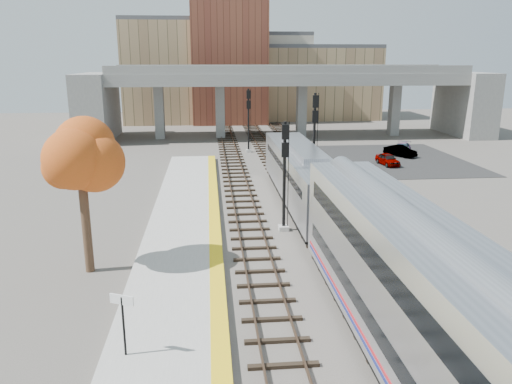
{
  "coord_description": "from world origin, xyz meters",
  "views": [
    {
      "loc": [
        -5.57,
        -22.19,
        10.32
      ],
      "look_at": [
        -2.81,
        6.85,
        2.5
      ],
      "focal_mm": 35.0,
      "sensor_mm": 36.0,
      "label": 1
    }
  ],
  "objects_px": {
    "car_c": "(402,148)",
    "signal_mast_near": "(284,179)",
    "car_b": "(400,151)",
    "coach": "(451,338)",
    "signal_mast_far": "(249,121)",
    "locomotive": "(302,174)",
    "car_a": "(388,159)",
    "signal_mast_mid": "(314,140)",
    "tree": "(80,155)"
  },
  "relations": [
    {
      "from": "car_c",
      "to": "signal_mast_near",
      "type": "bearing_deg",
      "value": -95.38
    },
    {
      "from": "car_b",
      "to": "car_c",
      "type": "height_order",
      "value": "car_b"
    },
    {
      "from": "coach",
      "to": "signal_mast_far",
      "type": "bearing_deg",
      "value": 92.73
    },
    {
      "from": "signal_mast_far",
      "to": "signal_mast_near",
      "type": "bearing_deg",
      "value": -90.0
    },
    {
      "from": "car_b",
      "to": "locomotive",
      "type": "bearing_deg",
      "value": -163.55
    },
    {
      "from": "car_a",
      "to": "car_c",
      "type": "bearing_deg",
      "value": 50.96
    },
    {
      "from": "car_a",
      "to": "locomotive",
      "type": "bearing_deg",
      "value": -137.51
    },
    {
      "from": "car_a",
      "to": "car_c",
      "type": "distance_m",
      "value": 6.97
    },
    {
      "from": "signal_mast_mid",
      "to": "car_a",
      "type": "relative_size",
      "value": 2.24
    },
    {
      "from": "signal_mast_far",
      "to": "car_a",
      "type": "xyz_separation_m",
      "value": [
        13.21,
        -8.56,
        -2.91
      ]
    },
    {
      "from": "locomotive",
      "to": "coach",
      "type": "bearing_deg",
      "value": -90.0
    },
    {
      "from": "signal_mast_far",
      "to": "car_c",
      "type": "relative_size",
      "value": 1.74
    },
    {
      "from": "signal_mast_far",
      "to": "car_b",
      "type": "bearing_deg",
      "value": -14.72
    },
    {
      "from": "signal_mast_near",
      "to": "car_c",
      "type": "xyz_separation_m",
      "value": [
        16.93,
        24.26,
        -2.66
      ]
    },
    {
      "from": "locomotive",
      "to": "car_a",
      "type": "distance_m",
      "value": 17.1
    },
    {
      "from": "locomotive",
      "to": "car_a",
      "type": "bearing_deg",
      "value": 49.24
    },
    {
      "from": "signal_mast_near",
      "to": "car_b",
      "type": "height_order",
      "value": "signal_mast_near"
    },
    {
      "from": "coach",
      "to": "car_a",
      "type": "height_order",
      "value": "coach"
    },
    {
      "from": "signal_mast_mid",
      "to": "car_c",
      "type": "relative_size",
      "value": 1.88
    },
    {
      "from": "signal_mast_near",
      "to": "coach",
      "type": "bearing_deg",
      "value": -83.01
    },
    {
      "from": "car_a",
      "to": "tree",
      "type": "bearing_deg",
      "value": -142.18
    },
    {
      "from": "locomotive",
      "to": "signal_mast_far",
      "type": "relative_size",
      "value": 2.68
    },
    {
      "from": "tree",
      "to": "car_a",
      "type": "relative_size",
      "value": 2.33
    },
    {
      "from": "signal_mast_near",
      "to": "tree",
      "type": "bearing_deg",
      "value": -154.38
    },
    {
      "from": "coach",
      "to": "car_c",
      "type": "height_order",
      "value": "coach"
    },
    {
      "from": "signal_mast_near",
      "to": "locomotive",
      "type": "bearing_deg",
      "value": 69.02
    },
    {
      "from": "signal_mast_far",
      "to": "car_c",
      "type": "bearing_deg",
      "value": -8.96
    },
    {
      "from": "coach",
      "to": "signal_mast_near",
      "type": "height_order",
      "value": "signal_mast_near"
    },
    {
      "from": "car_a",
      "to": "car_c",
      "type": "xyz_separation_m",
      "value": [
        3.72,
        5.89,
        0.01
      ]
    },
    {
      "from": "tree",
      "to": "car_b",
      "type": "distance_m",
      "value": 38.89
    },
    {
      "from": "signal_mast_far",
      "to": "tree",
      "type": "height_order",
      "value": "tree"
    },
    {
      "from": "car_a",
      "to": "car_b",
      "type": "xyz_separation_m",
      "value": [
        2.95,
        4.31,
        0.01
      ]
    },
    {
      "from": "car_c",
      "to": "car_a",
      "type": "bearing_deg",
      "value": -92.75
    },
    {
      "from": "tree",
      "to": "car_a",
      "type": "xyz_separation_m",
      "value": [
        23.78,
        23.44,
        -5.28
      ]
    },
    {
      "from": "coach",
      "to": "car_b",
      "type": "height_order",
      "value": "coach"
    },
    {
      "from": "locomotive",
      "to": "signal_mast_near",
      "type": "distance_m",
      "value": 5.95
    },
    {
      "from": "signal_mast_mid",
      "to": "car_c",
      "type": "bearing_deg",
      "value": 46.12
    },
    {
      "from": "locomotive",
      "to": "tree",
      "type": "height_order",
      "value": "tree"
    },
    {
      "from": "signal_mast_near",
      "to": "car_b",
      "type": "bearing_deg",
      "value": 54.54
    },
    {
      "from": "signal_mast_mid",
      "to": "car_b",
      "type": "bearing_deg",
      "value": 44.31
    },
    {
      "from": "tree",
      "to": "car_b",
      "type": "relative_size",
      "value": 2.2
    },
    {
      "from": "signal_mast_near",
      "to": "tree",
      "type": "xyz_separation_m",
      "value": [
        -10.57,
        -5.07,
        2.61
      ]
    },
    {
      "from": "locomotive",
      "to": "coach",
      "type": "distance_m",
      "value": 22.61
    },
    {
      "from": "locomotive",
      "to": "tree",
      "type": "relative_size",
      "value": 2.39
    },
    {
      "from": "locomotive",
      "to": "signal_mast_far",
      "type": "bearing_deg",
      "value": 95.59
    },
    {
      "from": "signal_mast_near",
      "to": "tree",
      "type": "relative_size",
      "value": 0.85
    },
    {
      "from": "signal_mast_near",
      "to": "car_b",
      "type": "distance_m",
      "value": 27.98
    },
    {
      "from": "car_b",
      "to": "car_c",
      "type": "xyz_separation_m",
      "value": [
        0.78,
        1.58,
        -0.0
      ]
    },
    {
      "from": "car_a",
      "to": "car_b",
      "type": "relative_size",
      "value": 0.95
    },
    {
      "from": "signal_mast_near",
      "to": "car_b",
      "type": "xyz_separation_m",
      "value": [
        16.16,
        22.69,
        -2.66
      ]
    }
  ]
}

